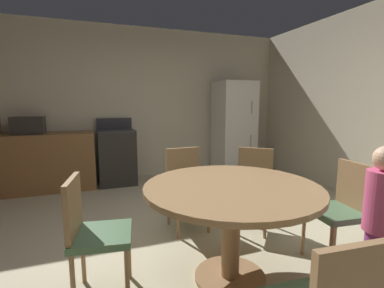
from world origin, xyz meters
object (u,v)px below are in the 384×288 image
at_px(chair_east, 342,206).
at_px(person_child, 381,220).
at_px(refrigerator, 234,128).
at_px(chair_northeast, 253,183).
at_px(oven_range, 117,156).
at_px(chair_north, 186,183).
at_px(chair_west, 92,229).
at_px(microwave, 28,125).
at_px(dining_table, 231,204).

distance_m(chair_east, person_child, 0.47).
relative_size(refrigerator, chair_northeast, 2.02).
relative_size(oven_range, chair_north, 1.26).
bearing_deg(chair_west, oven_range, 90.70).
bearing_deg(microwave, person_child, -52.49).
relative_size(oven_range, microwave, 2.50).
bearing_deg(oven_range, chair_northeast, -60.88).
height_order(refrigerator, chair_northeast, refrigerator).
relative_size(microwave, dining_table, 0.33).
xyz_separation_m(refrigerator, microwave, (-3.47, 0.05, 0.15)).
bearing_deg(dining_table, chair_north, 91.23).
height_order(dining_table, chair_east, chair_east).
distance_m(chair_west, person_child, 1.98).
height_order(microwave, dining_table, microwave).
xyz_separation_m(chair_east, chair_west, (-2.01, 0.26, 0.00)).
bearing_deg(chair_north, dining_table, 0.00).
xyz_separation_m(oven_range, microwave, (-1.28, -0.00, 0.56)).
height_order(microwave, person_child, microwave).
relative_size(oven_range, chair_east, 1.26).
distance_m(oven_range, chair_west, 2.89).
relative_size(dining_table, chair_north, 1.52).
bearing_deg(oven_range, chair_east, -62.89).
distance_m(refrigerator, chair_east, 3.14).
height_order(dining_table, chair_north, chair_north).
relative_size(microwave, chair_east, 0.51).
relative_size(dining_table, chair_west, 1.52).
bearing_deg(person_child, refrigerator, -70.07).
distance_m(refrigerator, chair_northeast, 2.42).
bearing_deg(refrigerator, oven_range, 178.60).
xyz_separation_m(chair_northeast, person_child, (0.19, -1.29, 0.08)).
xyz_separation_m(microwave, chair_east, (2.87, -3.11, -0.53)).
bearing_deg(refrigerator, chair_east, -101.06).
distance_m(oven_range, chair_east, 3.50).
distance_m(refrigerator, dining_table, 3.38).
distance_m(dining_table, chair_northeast, 1.02).
distance_m(oven_range, person_child, 3.83).
xyz_separation_m(oven_range, refrigerator, (2.19, -0.05, 0.41)).
relative_size(refrigerator, microwave, 4.00).
xyz_separation_m(refrigerator, chair_northeast, (-0.94, -2.20, -0.38)).
xyz_separation_m(dining_table, chair_east, (1.01, -0.10, -0.11)).
distance_m(microwave, chair_west, 3.03).
distance_m(chair_east, chair_north, 1.51).
xyz_separation_m(chair_east, person_child, (-0.15, -0.44, 0.08)).
bearing_deg(person_child, chair_east, -77.06).
bearing_deg(chair_north, microwave, -138.54).
distance_m(microwave, chair_east, 4.27).
bearing_deg(chair_east, chair_northeast, -62.91).
xyz_separation_m(dining_table, person_child, (0.86, -0.54, -0.03)).
relative_size(refrigerator, chair_east, 2.02).
xyz_separation_m(chair_east, chair_north, (-1.03, 1.11, 0.00)).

